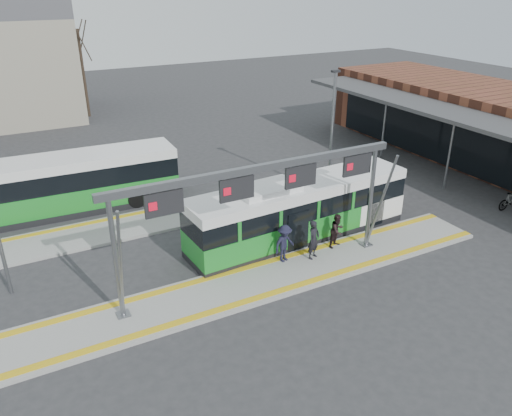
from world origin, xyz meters
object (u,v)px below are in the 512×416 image
at_px(gantry, 263,189).
at_px(passenger_b, 337,230).
at_px(passenger_a, 314,240).
at_px(passenger_c, 284,243).
at_px(hero_bus, 299,211).

bearing_deg(gantry, passenger_b, 8.15).
xyz_separation_m(gantry, passenger_a, (2.86, 0.26, -3.20)).
bearing_deg(passenger_c, passenger_a, -32.35).
xyz_separation_m(passenger_a, passenger_c, (-1.35, 0.39, -0.04)).
distance_m(gantry, passenger_b, 5.61).
distance_m(passenger_b, passenger_c, 2.98).
height_order(gantry, passenger_b, gantry).
bearing_deg(passenger_a, gantry, 161.44).
bearing_deg(passenger_c, gantry, -173.10).
bearing_deg(hero_bus, gantry, -147.34).
height_order(passenger_b, passenger_c, passenger_c).
bearing_deg(passenger_c, passenger_b, -16.39).
xyz_separation_m(gantry, passenger_c, (1.51, 0.65, -3.24)).
bearing_deg(gantry, passenger_a, 5.19).
bearing_deg(gantry, hero_bus, 35.86).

